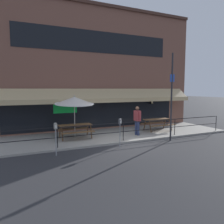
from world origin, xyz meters
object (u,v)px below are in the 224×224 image
object	(u,v)px
picnic_table_left	(75,128)
parking_meter_far	(120,124)
picnic_table_centre	(158,121)
patio_umbrella_left	(74,101)
pedestrian_walking	(137,119)
street_sign_pole	(172,97)
parking_meter_near	(56,129)

from	to	relation	value
picnic_table_left	parking_meter_far	distance (m)	2.89
parking_meter_far	picnic_table_left	bearing A→B (deg)	122.68
picnic_table_centre	patio_umbrella_left	world-z (taller)	patio_umbrella_left
picnic_table_left	patio_umbrella_left	size ratio (longest dim) A/B	0.76
pedestrian_walking	picnic_table_centre	bearing A→B (deg)	18.13
picnic_table_centre	parking_meter_far	size ratio (longest dim) A/B	1.27
picnic_table_left	pedestrian_walking	size ratio (longest dim) A/B	1.05
picnic_table_left	picnic_table_centre	size ratio (longest dim) A/B	1.00
picnic_table_left	patio_umbrella_left	xyz separation A→B (m)	(-0.00, 0.14, 1.47)
street_sign_pole	parking_meter_far	bearing A→B (deg)	-177.81
picnic_table_left	picnic_table_centre	bearing A→B (deg)	-0.15
patio_umbrella_left	pedestrian_walking	xyz separation A→B (m)	(3.56, -0.79, -1.12)
patio_umbrella_left	parking_meter_near	distance (m)	3.14
parking_meter_far	picnic_table_centre	bearing A→B (deg)	31.07
patio_umbrella_left	pedestrian_walking	world-z (taller)	patio_umbrella_left
picnic_table_left	parking_meter_far	world-z (taller)	parking_meter_far
patio_umbrella_left	street_sign_pole	size ratio (longest dim) A/B	0.50
patio_umbrella_left	parking_meter_near	size ratio (longest dim) A/B	1.67
parking_meter_far	street_sign_pole	size ratio (longest dim) A/B	0.30
picnic_table_left	patio_umbrella_left	world-z (taller)	patio_umbrella_left
patio_umbrella_left	pedestrian_walking	distance (m)	3.82
picnic_table_centre	picnic_table_left	bearing A→B (deg)	179.85
picnic_table_centre	parking_meter_near	xyz separation A→B (m)	(-7.01, -2.41, 0.44)
picnic_table_left	patio_umbrella_left	bearing A→B (deg)	90.00
parking_meter_near	picnic_table_centre	bearing A→B (deg)	18.99
street_sign_pole	parking_meter_near	bearing A→B (deg)	-178.68
parking_meter_near	street_sign_pole	size ratio (longest dim) A/B	0.30
picnic_table_centre	pedestrian_walking	xyz separation A→B (m)	(-1.95, -0.64, 0.35)
pedestrian_walking	parking_meter_far	world-z (taller)	pedestrian_walking
pedestrian_walking	parking_meter_near	size ratio (longest dim) A/B	1.20
parking_meter_far	patio_umbrella_left	bearing A→B (deg)	121.27
picnic_table_centre	parking_meter_near	bearing A→B (deg)	-161.01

